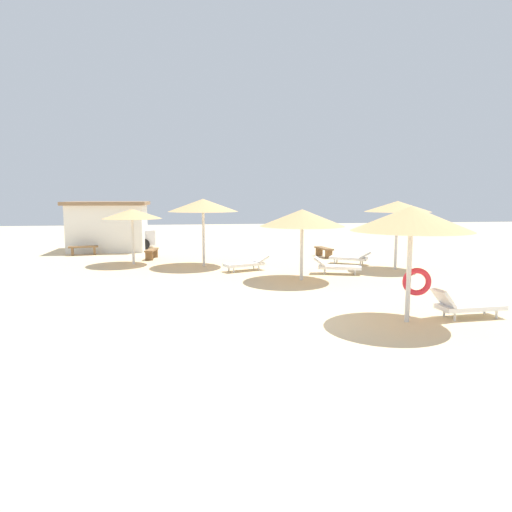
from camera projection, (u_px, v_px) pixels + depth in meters
ground_plane at (273, 317)px, 11.69m from camera, size 80.00×80.00×0.00m
parasol_0 at (398, 207)px, 19.02m from camera, size 2.78×2.78×2.92m
parasol_1 at (302, 218)px, 16.55m from camera, size 3.15×3.15×2.64m
parasol_2 at (411, 220)px, 10.88m from camera, size 2.91×2.91×2.87m
parasol_3 at (203, 205)px, 19.99m from camera, size 3.12×3.12×3.01m
parasol_4 at (132, 214)px, 20.53m from camera, size 2.69×2.69×2.55m
lounger_0 at (352, 258)px, 20.75m from camera, size 1.95×1.58×0.65m
lounger_1 at (336, 266)px, 18.14m from camera, size 2.00×1.23×0.69m
lounger_2 at (466, 305)px, 11.54m from camera, size 1.89×0.74×0.79m
lounger_3 at (247, 263)px, 18.95m from camera, size 2.01×1.31×0.63m
bench_0 at (324, 250)px, 23.26m from camera, size 0.64×1.55×0.49m
bench_1 at (152, 252)px, 22.57m from camera, size 0.61×1.54×0.49m
bench_2 at (83, 249)px, 24.00m from camera, size 1.55×0.68×0.49m
parked_car at (120, 235)px, 26.95m from camera, size 4.18×2.38×1.72m
beach_cabana at (109, 226)px, 26.24m from camera, size 4.51×3.80×2.83m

